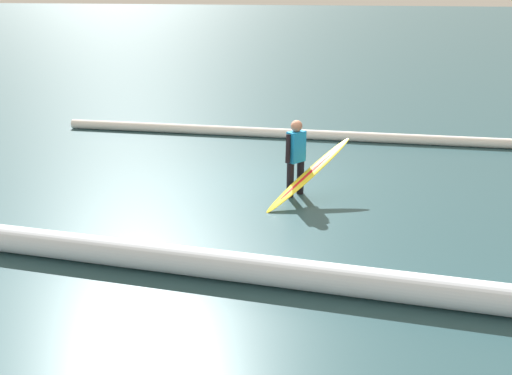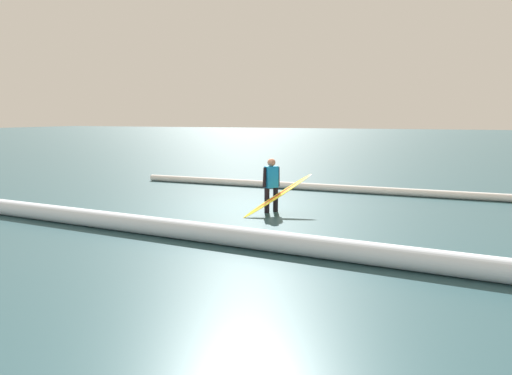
# 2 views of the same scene
# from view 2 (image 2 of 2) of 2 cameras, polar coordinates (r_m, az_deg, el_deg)

# --- Properties ---
(ground_plane) EXTENTS (185.76, 185.76, 0.00)m
(ground_plane) POSITION_cam_2_polar(r_m,az_deg,el_deg) (13.90, -0.79, -2.33)
(ground_plane) COLOR #284951
(surfer) EXTENTS (0.37, 0.47, 1.49)m
(surfer) POSITION_cam_2_polar(r_m,az_deg,el_deg) (13.02, 1.85, 0.63)
(surfer) COLOR black
(surfer) RESTS_ON ground_plane
(surfboard) EXTENTS (1.58, 1.78, 1.08)m
(surfboard) POSITION_cam_2_polar(r_m,az_deg,el_deg) (12.77, 2.70, -0.94)
(surfboard) COLOR yellow
(surfboard) RESTS_ON ground_plane
(wave_crest_foreground) EXTENTS (14.94, 0.27, 0.25)m
(wave_crest_foreground) POSITION_cam_2_polar(r_m,az_deg,el_deg) (16.95, 8.95, -0.04)
(wave_crest_foreground) COLOR white
(wave_crest_foreground) RESTS_ON ground_plane
(wave_crest_midground) EXTENTS (23.51, 2.10, 0.41)m
(wave_crest_midground) POSITION_cam_2_polar(r_m,az_deg,el_deg) (12.08, -19.26, -3.46)
(wave_crest_midground) COLOR white
(wave_crest_midground) RESTS_ON ground_plane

